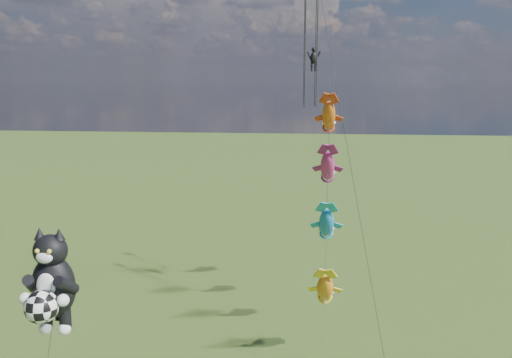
# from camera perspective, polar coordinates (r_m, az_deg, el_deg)

# --- Properties ---
(cat_kite_rig) EXTENTS (2.28, 3.98, 10.41)m
(cat_kite_rig) POSITION_cam_1_polar(r_m,az_deg,el_deg) (27.49, -19.87, -9.85)
(cat_kite_rig) COLOR brown
(cat_kite_rig) RESTS_ON ground
(fish_windsock_rig) EXTENTS (1.13, 15.97, 17.01)m
(fish_windsock_rig) POSITION_cam_1_polar(r_m,az_deg,el_deg) (37.08, 7.12, -1.49)
(fish_windsock_rig) COLOR brown
(fish_windsock_rig) RESTS_ON ground
(parafoil_rig) EXTENTS (5.43, 16.92, 25.41)m
(parafoil_rig) POSITION_cam_1_polar(r_m,az_deg,el_deg) (37.43, 5.95, 13.29)
(parafoil_rig) COLOR brown
(parafoil_rig) RESTS_ON ground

